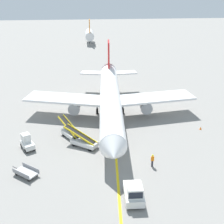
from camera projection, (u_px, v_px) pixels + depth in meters
The scene contains 13 objects.
ground_plane at pixel (117, 159), 37.90m from camera, with size 300.00×300.00×0.00m, color gray.
taxi_line_yellow at pixel (115, 140), 42.47m from camera, with size 0.30×80.00×0.01m, color yellow.
airliner at pixel (110, 98), 48.26m from camera, with size 28.55×35.33×10.10m.
pushback_tug at pixel (134, 193), 30.43m from camera, with size 2.02×3.66×2.20m.
baggage_tug_near_wing at pixel (27, 142), 40.02m from camera, with size 2.30×2.73×2.10m.
belt_loader_forward_hold at pixel (72, 133), 42.76m from camera, with size 3.77×4.88×2.59m.
belt_loader_aft_hold at pixel (83, 141), 40.61m from camera, with size 4.81×3.90×2.59m.
baggage_cart_loaded at pixel (26, 172), 34.58m from camera, with size 3.45×2.96×0.94m.
ground_crew_marshaller at pixel (152, 160), 36.10m from camera, with size 0.36×0.24×1.70m.
safety_cone_nose_left at pixel (121, 141), 41.87m from camera, with size 0.36×0.36×0.44m, color orange.
safety_cone_nose_right at pixel (201, 128), 45.45m from camera, with size 0.36×0.36×0.44m, color orange.
safety_cone_wingtip_left at pixel (142, 104), 54.50m from camera, with size 0.36×0.36×0.44m, color orange.
distant_aircraft_mid_left at pixel (90, 34), 106.49m from camera, with size 3.00×10.10×8.80m.
Camera 1 is at (-3.59, -31.97, 20.94)m, focal length 47.55 mm.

